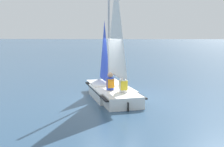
# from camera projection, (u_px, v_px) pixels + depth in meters

# --- Properties ---
(ground_plane) EXTENTS (260.00, 260.00, 0.00)m
(ground_plane) POSITION_uv_depth(u_px,v_px,m) (112.00, 98.00, 11.83)
(ground_plane) COLOR #2D4C6B
(sailboat_main) EXTENTS (4.30, 2.82, 4.99)m
(sailboat_main) POSITION_uv_depth(u_px,v_px,m) (112.00, 83.00, 11.69)
(sailboat_main) COLOR white
(sailboat_main) RESTS_ON ground_plane
(sailor_helm) EXTENTS (0.41, 0.38, 1.16)m
(sailor_helm) POSITION_uv_depth(u_px,v_px,m) (110.00, 86.00, 11.27)
(sailor_helm) COLOR black
(sailor_helm) RESTS_ON ground_plane
(sailor_crew) EXTENTS (0.41, 0.38, 1.16)m
(sailor_crew) POSITION_uv_depth(u_px,v_px,m) (123.00, 88.00, 10.83)
(sailor_crew) COLOR black
(sailor_crew) RESTS_ON ground_plane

